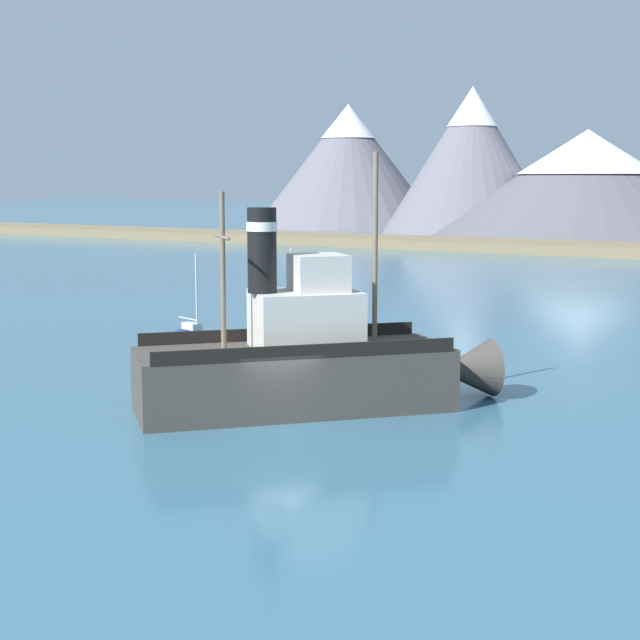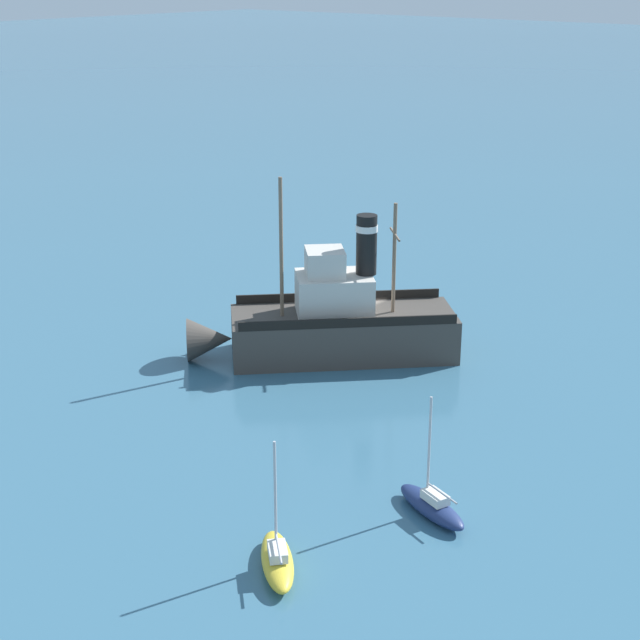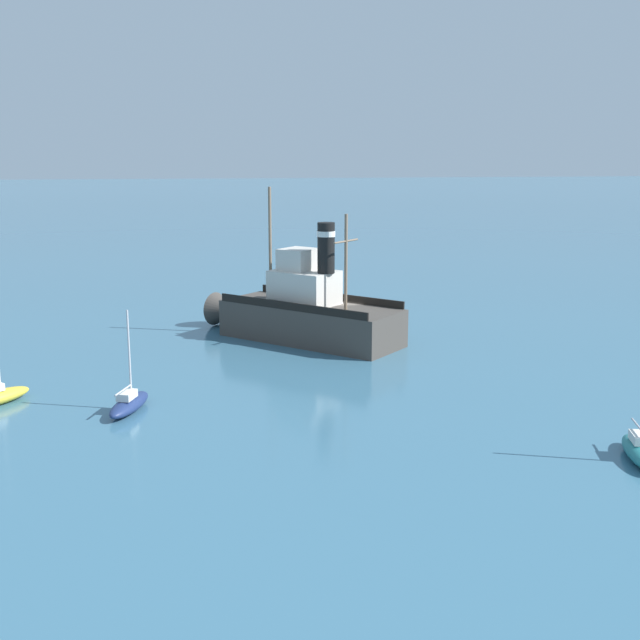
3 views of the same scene
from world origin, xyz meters
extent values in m
plane|color=#38667F|center=(0.00, 0.00, 0.00)|extent=(600.00, 600.00, 0.00)
cone|color=slate|center=(-70.60, 134.31, 11.36)|extent=(35.18, 35.18, 22.72)
cone|color=white|center=(-70.60, 134.31, 19.59)|extent=(10.32, 10.32, 6.35)
cone|color=slate|center=(-41.34, 122.72, 11.84)|extent=(28.97, 28.97, 23.69)
cone|color=white|center=(-41.34, 122.72, 20.52)|extent=(8.27, 8.27, 6.44)
cone|color=#56545B|center=(-22.15, 121.68, 8.16)|extent=(48.81, 48.81, 16.32)
cone|color=white|center=(-22.15, 121.68, 13.00)|extent=(21.16, 21.16, 6.74)
cube|color=#423D38|center=(-0.80, 2.16, 1.20)|extent=(11.48, 11.71, 2.40)
cone|color=#423D38|center=(4.18, 7.36, 1.20)|extent=(3.36, 3.36, 2.35)
cube|color=beige|center=(-0.46, 2.52, 3.50)|extent=(4.93, 4.96, 2.20)
cube|color=beige|center=(-0.11, 2.88, 5.30)|extent=(2.97, 2.97, 1.40)
cylinder|color=black|center=(-1.63, 1.29, 6.20)|extent=(1.10, 1.10, 3.20)
cylinder|color=silver|center=(-1.63, 1.29, 7.10)|extent=(1.16, 1.16, 0.35)
cylinder|color=#75604C|center=(1.48, 4.54, 6.15)|extent=(0.20, 0.20, 7.50)
cylinder|color=#75604C|center=(-2.67, 0.21, 5.40)|extent=(0.20, 0.20, 6.00)
cylinder|color=#75604C|center=(-2.67, 0.21, 6.72)|extent=(1.96, 1.88, 0.12)
cube|color=black|center=(-2.36, 3.65, 2.65)|extent=(7.97, 8.32, 0.50)
cube|color=black|center=(0.76, 0.67, 2.65)|extent=(7.97, 8.32, 0.50)
ellipsoid|color=navy|center=(-13.79, 12.79, 0.35)|extent=(3.95, 2.28, 0.70)
cube|color=silver|center=(-13.98, 12.86, 0.88)|extent=(1.25, 0.96, 0.36)
cylinder|color=#B7B7BC|center=(-13.51, 12.70, 2.80)|extent=(0.10, 0.10, 4.20)
cylinder|color=#B7B7BC|center=(-14.36, 12.99, 1.25)|extent=(1.73, 0.66, 0.08)
ellipsoid|color=gold|center=(-11.71, 19.35, 0.35)|extent=(3.57, 3.34, 0.70)
cube|color=silver|center=(-11.86, 19.48, 0.88)|extent=(1.25, 1.21, 0.36)
cylinder|color=#B7B7BC|center=(-11.48, 19.15, 2.80)|extent=(0.10, 0.10, 4.20)
cylinder|color=#B7B7BC|center=(-12.16, 19.75, 1.25)|extent=(1.40, 1.25, 0.08)
camera|label=1|loc=(18.79, -29.37, 8.85)|focal=55.00mm
camera|label=2|loc=(-31.85, 40.87, 20.15)|focal=55.00mm
camera|label=3|loc=(-51.34, 9.36, 12.30)|focal=45.00mm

